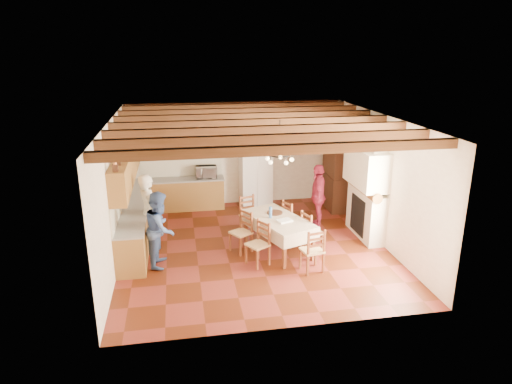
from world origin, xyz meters
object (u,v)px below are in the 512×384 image
at_px(dining_table, 278,221).
at_px(chair_end_far, 250,215).
at_px(microwave, 206,172).
at_px(chair_end_near, 312,250).
at_px(person_man, 149,213).
at_px(person_woman_red, 318,196).
at_px(chair_right_far, 293,219).
at_px(chair_left_near, 258,244).
at_px(chair_left_far, 241,232).
at_px(person_woman_blue, 160,229).
at_px(refrigerator, 255,175).
at_px(hutch, 336,170).
at_px(chair_right_near, 312,231).

bearing_deg(dining_table, chair_end_far, 113.30).
distance_m(chair_end_far, microwave, 2.39).
bearing_deg(chair_end_near, person_man, -36.29).
xyz_separation_m(chair_end_far, person_woman_red, (1.80, 0.20, 0.35)).
bearing_deg(chair_right_far, dining_table, 121.14).
bearing_deg(chair_left_near, chair_left_far, 169.20).
xyz_separation_m(person_woman_blue, microwave, (1.22, 3.45, 0.25)).
bearing_deg(refrigerator, person_woman_red, -61.15).
distance_m(hutch, chair_end_near, 4.10).
bearing_deg(dining_table, microwave, 113.03).
bearing_deg(hutch, person_woman_red, -123.69).
height_order(chair_right_far, person_woman_red, person_woman_red).
distance_m(chair_left_near, chair_end_far, 1.71).
bearing_deg(chair_left_far, dining_table, 51.42).
height_order(person_man, person_woman_red, person_man).
xyz_separation_m(chair_left_far, chair_end_near, (1.32, -1.18, 0.00)).
distance_m(refrigerator, person_woman_blue, 4.38).
distance_m(chair_end_near, chair_end_far, 2.37).
distance_m(chair_left_near, chair_left_far, 0.75).
relative_size(chair_left_near, person_woman_red, 0.58).
bearing_deg(chair_right_far, person_woman_blue, 84.55).
xyz_separation_m(dining_table, chair_left_near, (-0.58, -0.61, -0.23)).
bearing_deg(person_woman_red, refrigerator, -132.03).
relative_size(chair_right_far, person_man, 0.53).
relative_size(chair_end_near, person_woman_red, 0.58).
height_order(refrigerator, chair_end_near, refrigerator).
xyz_separation_m(chair_right_far, person_woman_red, (0.81, 0.61, 0.35)).
height_order(hutch, microwave, hutch).
relative_size(refrigerator, chair_end_near, 1.84).
distance_m(hutch, chair_end_far, 3.15).
distance_m(refrigerator, chair_right_far, 2.67).
bearing_deg(person_woman_blue, chair_end_near, -96.97).
relative_size(chair_left_near, person_man, 0.53).
bearing_deg(person_man, refrigerator, -69.21).
relative_size(dining_table, chair_right_near, 2.11).
height_order(chair_right_near, person_woman_red, person_woman_red).
bearing_deg(person_woman_red, person_man, -64.57).
bearing_deg(person_woman_red, chair_left_far, -46.02).
distance_m(chair_left_far, person_woman_blue, 1.81).
xyz_separation_m(chair_left_near, chair_right_far, (1.09, 1.29, 0.00)).
relative_size(person_woman_blue, microwave, 2.78).
bearing_deg(person_woman_blue, chair_left_far, -71.01).
xyz_separation_m(refrigerator, person_woman_red, (1.28, -1.98, -0.06)).
bearing_deg(chair_right_far, chair_right_near, 174.77).
height_order(dining_table, chair_right_near, chair_right_near).
xyz_separation_m(chair_left_far, chair_end_far, (0.37, 1.00, 0.00)).
xyz_separation_m(chair_end_far, person_man, (-2.38, -0.56, 0.42)).
xyz_separation_m(hutch, person_man, (-5.09, -2.03, -0.21)).
xyz_separation_m(refrigerator, chair_right_far, (0.47, -2.60, -0.40)).
relative_size(chair_left_near, chair_right_near, 1.00).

